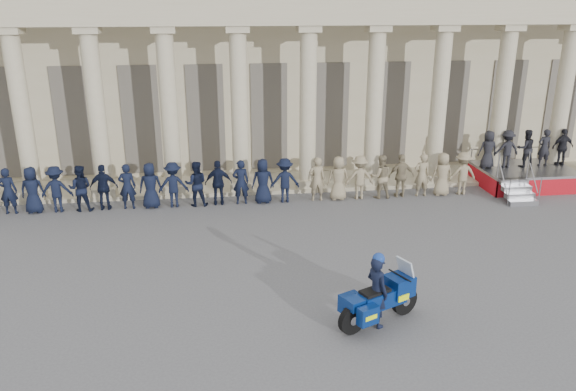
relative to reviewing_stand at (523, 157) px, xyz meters
The scene contains 6 objects.
ground 12.45m from the reviewing_stand, 143.52° to the right, with size 90.00×90.00×0.00m, color #4C4C4F.
building 12.84m from the reviewing_stand, 143.50° to the left, with size 40.00×12.50×9.00m.
officer_rank 11.92m from the reviewing_stand, behind, with size 19.24×0.63×1.68m.
reviewing_stand is the anchor object (origin of this frame).
motorcycle 12.67m from the reviewing_stand, 132.55° to the right, with size 2.13×1.40×1.47m.
rider 12.78m from the reviewing_stand, 132.75° to the right, with size 0.64×0.75×1.82m.
Camera 1 is at (-2.15, -13.02, 7.13)m, focal length 35.00 mm.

